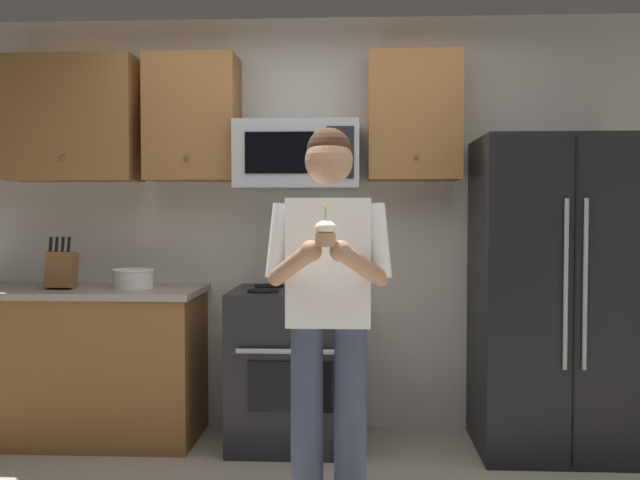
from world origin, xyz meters
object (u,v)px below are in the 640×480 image
Objects in this scene: oven_range at (296,366)px; knife_block at (61,270)px; microwave at (298,155)px; bowl_large_white at (133,278)px; person at (329,296)px; refrigerator at (556,295)px; cupcake at (325,233)px.

oven_range is 1.52m from knife_block.
bowl_large_white is at bearing -174.58° from microwave.
person is at bearing -77.97° from microwave.
microwave is 1.57m from knife_block.
oven_range is 1.26m from microwave.
person reaches higher than bowl_large_white.
oven_range is at bearing 1.20° from knife_block.
knife_block is (-2.91, 0.01, 0.13)m from refrigerator.
microwave is 0.41× the size of refrigerator.
refrigerator is (1.50, -0.04, 0.44)m from oven_range.
bowl_large_white is at bearing 7.52° from knife_block.
cupcake reaches higher than bowl_large_white.
person is (-1.27, -0.92, 0.10)m from refrigerator.
knife_block is 2.08m from cupcake.
refrigerator reaches higher than bowl_large_white.
microwave reaches higher than cupcake.
microwave reaches higher than bowl_large_white.
oven_range is 3.74× the size of bowl_large_white.
refrigerator is 2.91m from knife_block.
microwave is at bearing 89.98° from oven_range.
microwave is 1.72m from refrigerator.
cupcake is at bearing -90.00° from person.
oven_range is 1.56m from refrigerator.
refrigerator is 1.83m from cupcake.
microwave is 1.49m from cupcake.
refrigerator is (1.50, -0.16, -0.82)m from microwave.
cupcake is (0.00, -0.33, 0.30)m from person.
person is at bearing 90.00° from cupcake.
knife_block is (-1.41, -0.15, -0.69)m from microwave.
microwave is (0.00, 0.12, 1.26)m from oven_range.
refrigerator reaches higher than person.
cupcake is at bearing -80.72° from microwave.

